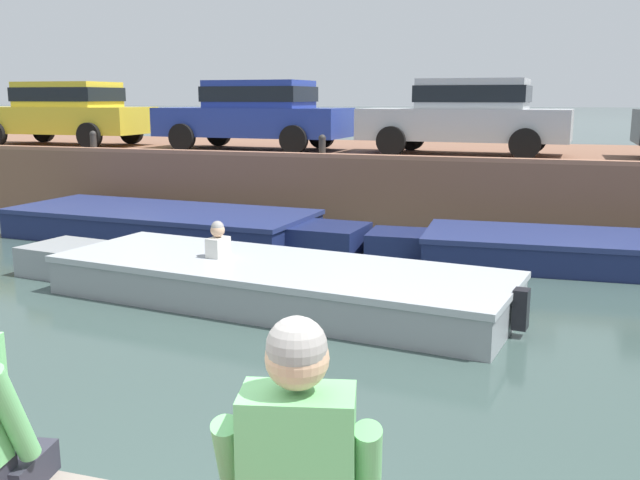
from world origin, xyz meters
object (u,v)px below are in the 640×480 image
object	(u,v)px
motorboat_passing	(257,280)
car_left_inner_blue	(256,112)
mooring_bollard_west	(93,140)
boat_moored_west_navy	(174,225)
mooring_bollard_mid	(322,145)
boat_moored_central_navy	(570,251)
car_leftmost_yellow	(66,111)
car_centre_silver	(468,113)

from	to	relation	value
motorboat_passing	car_left_inner_blue	world-z (taller)	car_left_inner_blue
motorboat_passing	mooring_bollard_west	size ratio (longest dim) A/B	16.47
boat_moored_west_navy	mooring_bollard_mid	distance (m)	3.34
boat_moored_central_navy	mooring_bollard_mid	world-z (taller)	mooring_bollard_mid
boat_moored_west_navy	car_left_inner_blue	distance (m)	4.05
motorboat_passing	mooring_bollard_west	world-z (taller)	mooring_bollard_west
car_left_inner_blue	mooring_bollard_west	distance (m)	3.66
motorboat_passing	car_leftmost_yellow	distance (m)	10.67
motorboat_passing	car_left_inner_blue	bearing A→B (deg)	112.90
car_leftmost_yellow	car_centre_silver	world-z (taller)	same
mooring_bollard_mid	car_leftmost_yellow	bearing A→B (deg)	168.35
boat_moored_west_navy	car_leftmost_yellow	world-z (taller)	car_leftmost_yellow
car_leftmost_yellow	mooring_bollard_mid	bearing A→B (deg)	-11.65
boat_moored_west_navy	motorboat_passing	distance (m)	4.49
mooring_bollard_mid	motorboat_passing	bearing A→B (deg)	-81.29
mooring_bollard_west	motorboat_passing	bearing A→B (deg)	-40.82
car_left_inner_blue	car_centre_silver	size ratio (longest dim) A/B	1.02
mooring_bollard_west	mooring_bollard_mid	world-z (taller)	same
car_left_inner_blue	mooring_bollard_west	size ratio (longest dim) A/B	9.87
car_leftmost_yellow	car_left_inner_blue	bearing A→B (deg)	-0.03
boat_moored_central_navy	car_leftmost_yellow	distance (m)	12.57
boat_moored_central_navy	car_leftmost_yellow	world-z (taller)	car_leftmost_yellow
car_centre_silver	car_left_inner_blue	bearing A→B (deg)	179.99
car_left_inner_blue	mooring_bollard_mid	world-z (taller)	car_left_inner_blue
car_left_inner_blue	boat_moored_central_navy	bearing A→B (deg)	-27.54
car_centre_silver	mooring_bollard_west	size ratio (longest dim) A/B	9.70
boat_moored_west_navy	mooring_bollard_west	xyz separation A→B (m)	(-3.11, 2.04, 1.40)
boat_moored_west_navy	car_leftmost_yellow	distance (m)	6.37
mooring_bollard_west	mooring_bollard_mid	size ratio (longest dim) A/B	1.00
boat_moored_central_navy	mooring_bollard_west	bearing A→B (deg)	168.40
boat_moored_west_navy	mooring_bollard_mid	bearing A→B (deg)	42.31
motorboat_passing	car_leftmost_yellow	bearing A→B (deg)	139.52
mooring_bollard_west	mooring_bollard_mid	bearing A→B (deg)	0.00
car_centre_silver	mooring_bollard_mid	size ratio (longest dim) A/B	9.70
motorboat_passing	car_centre_silver	bearing A→B (deg)	74.71
mooring_bollard_west	car_centre_silver	bearing A→B (deg)	10.39
boat_moored_west_navy	motorboat_passing	world-z (taller)	motorboat_passing
boat_moored_west_navy	mooring_bollard_west	world-z (taller)	mooring_bollard_west
car_leftmost_yellow	car_left_inner_blue	xyz separation A→B (m)	(5.10, -0.00, -0.00)
car_left_inner_blue	mooring_bollard_mid	bearing A→B (deg)	-35.61
boat_moored_central_navy	car_left_inner_blue	distance (m)	7.93
boat_moored_central_navy	car_centre_silver	xyz separation A→B (m)	(-2.06, 3.54, 2.03)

